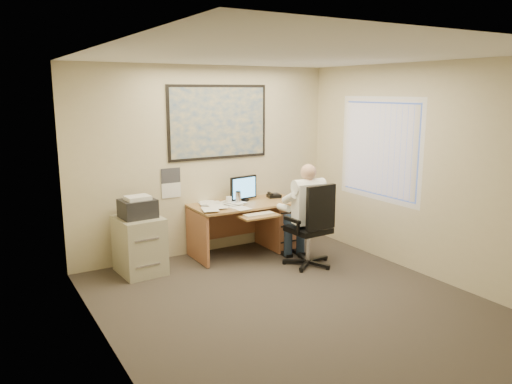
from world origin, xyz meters
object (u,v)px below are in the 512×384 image
desk (264,220)px  person (307,215)px  filing_cabinet (139,240)px  office_chair (310,242)px

desk → person: bearing=-80.9°
filing_cabinet → person: bearing=-26.6°
filing_cabinet → office_chair: size_ratio=0.90×
desk → filing_cabinet: desk is taller
filing_cabinet → person: person is taller
filing_cabinet → office_chair: office_chair is taller
office_chair → person: 0.37m
desk → office_chair: size_ratio=1.39×
filing_cabinet → office_chair: bearing=-28.6°
desk → office_chair: (0.14, -0.96, -0.11)m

